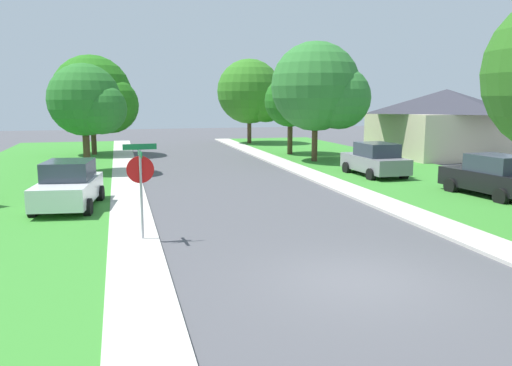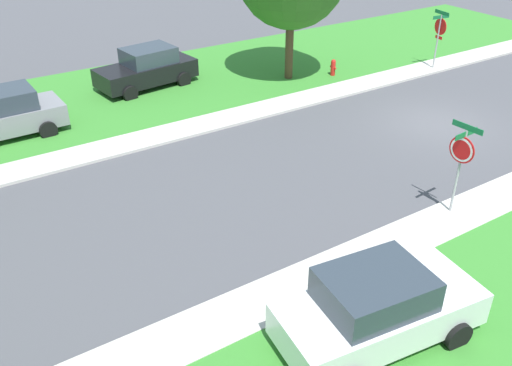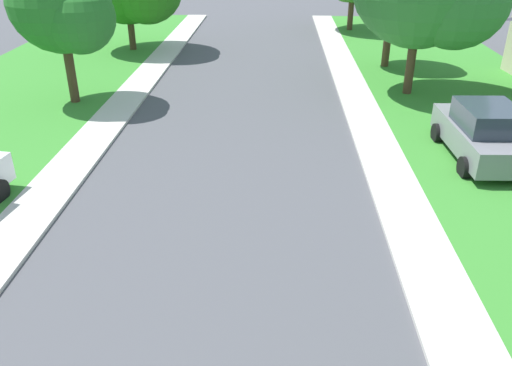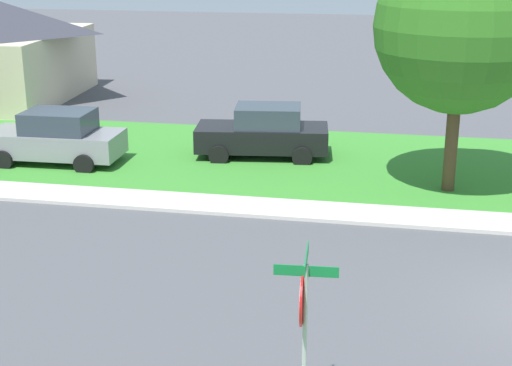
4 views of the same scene
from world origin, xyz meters
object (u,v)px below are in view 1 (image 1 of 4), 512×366
at_px(tree_across_right, 294,103).
at_px(car_white_driveway_right, 69,186).
at_px(house_right_setback, 445,122).
at_px(tree_sidewalk_far, 322,89).
at_px(car_black_kerbside_mid, 493,176).
at_px(tree_sidewalk_mid, 88,102).
at_px(stop_sign_far_corner, 141,176).
at_px(tree_corner_large, 96,98).
at_px(car_grey_behind_trees, 375,160).
at_px(tree_sidewalk_near, 253,94).

bearing_deg(tree_across_right, car_white_driveway_right, -131.88).
bearing_deg(house_right_setback, tree_sidewalk_far, -173.50).
relative_size(car_black_kerbside_mid, tree_sidewalk_far, 0.60).
relative_size(car_white_driveway_right, house_right_setback, 0.47).
relative_size(tree_across_right, tree_sidewalk_mid, 0.96).
xyz_separation_m(car_black_kerbside_mid, tree_across_right, (-2.67, 17.35, 2.80)).
relative_size(stop_sign_far_corner, car_white_driveway_right, 0.62).
height_order(car_black_kerbside_mid, house_right_setback, house_right_setback).
bearing_deg(tree_corner_large, car_grey_behind_trees, -45.05).
xyz_separation_m(tree_across_right, tree_sidewalk_mid, (-13.40, -6.20, 0.12)).
distance_m(stop_sign_far_corner, car_white_driveway_right, 5.75).
bearing_deg(tree_across_right, tree_sidewalk_mid, -155.17).
bearing_deg(stop_sign_far_corner, tree_sidewalk_mid, 97.94).
distance_m(tree_sidewalk_near, house_right_setback, 16.58).
bearing_deg(car_white_driveway_right, stop_sign_far_corner, -65.21).
height_order(tree_sidewalk_near, tree_across_right, tree_sidewalk_near).
distance_m(tree_sidewalk_near, tree_sidewalk_far, 13.95).
xyz_separation_m(tree_corner_large, tree_sidewalk_mid, (-0.08, -9.29, -0.24)).
bearing_deg(tree_across_right, car_grey_behind_trees, -86.36).
distance_m(car_black_kerbside_mid, tree_across_right, 17.78).
relative_size(car_white_driveway_right, tree_sidewalk_mid, 0.77).
height_order(stop_sign_far_corner, tree_sidewalk_far, tree_sidewalk_far).
xyz_separation_m(car_black_kerbside_mid, tree_sidewalk_mid, (-16.07, 11.15, 2.92)).
bearing_deg(car_white_driveway_right, tree_across_right, 48.12).
bearing_deg(tree_sidewalk_near, tree_across_right, -86.89).
bearing_deg(tree_sidewalk_far, house_right_setback, 6.50).
relative_size(car_grey_behind_trees, tree_corner_large, 0.62).
height_order(stop_sign_far_corner, car_white_driveway_right, stop_sign_far_corner).
bearing_deg(car_grey_behind_trees, tree_sidewalk_far, 94.11).
bearing_deg(tree_sidewalk_mid, tree_corner_large, 89.50).
height_order(car_grey_behind_trees, house_right_setback, house_right_setback).
bearing_deg(tree_across_right, tree_sidewalk_near, 93.11).
bearing_deg(house_right_setback, tree_across_right, 160.40).
bearing_deg(tree_sidewalk_far, stop_sign_far_corner, -126.16).
distance_m(tree_sidewalk_far, tree_sidewalk_mid, 13.76).
height_order(tree_corner_large, tree_sidewalk_mid, tree_corner_large).
height_order(car_black_kerbside_mid, tree_across_right, tree_across_right).
bearing_deg(tree_sidewalk_near, stop_sign_far_corner, -110.05).
relative_size(car_black_kerbside_mid, tree_sidewalk_mid, 0.77).
distance_m(car_black_kerbside_mid, tree_sidewalk_near, 27.13).
height_order(tree_corner_large, house_right_setback, tree_corner_large).
xyz_separation_m(car_white_driveway_right, tree_corner_large, (0.46, 18.45, 3.16)).
relative_size(tree_sidewalk_far, tree_across_right, 1.33).
bearing_deg(tree_corner_large, house_right_setback, -15.87).
distance_m(car_grey_behind_trees, car_black_kerbside_mid, 6.69).
distance_m(tree_across_right, tree_sidewalk_mid, 14.77).
xyz_separation_m(car_black_kerbside_mid, house_right_setback, (7.11, 13.87, 1.50)).
height_order(car_grey_behind_trees, car_black_kerbside_mid, same).
relative_size(car_grey_behind_trees, car_black_kerbside_mid, 0.97).
relative_size(car_white_driveway_right, tree_corner_large, 0.65).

